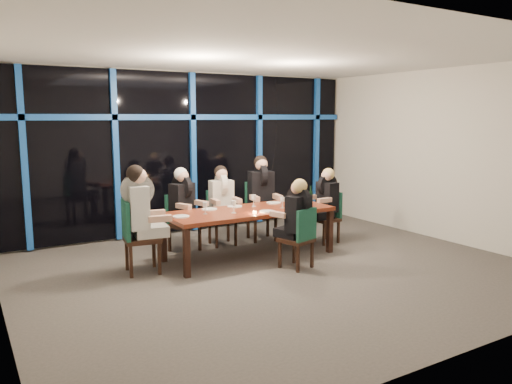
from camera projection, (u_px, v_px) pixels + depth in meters
room at (279, 127)px, 6.82m from camera, size 7.04×7.00×3.02m
window_wall at (193, 150)px, 9.38m from camera, size 6.86×0.43×2.94m
dining_table at (249, 214)px, 7.70m from camera, size 2.60×1.00×0.75m
chair_far_left at (181, 219)px, 8.11m from camera, size 0.56×0.56×0.93m
chair_far_mid at (221, 214)px, 8.53m from camera, size 0.47×0.47×0.92m
chair_far_right at (260, 207)px, 8.88m from camera, size 0.55×0.55×1.02m
chair_end_left at (135, 233)px, 6.90m from camera, size 0.55×0.55×1.04m
chair_end_right at (329, 214)px, 8.66m from camera, size 0.43×0.43×0.88m
chair_near_mid at (301, 235)px, 7.11m from camera, size 0.51×0.51×0.89m
diner_far_left at (184, 197)px, 8.00m from camera, size 0.57×0.64×0.91m
diner_far_mid at (222, 194)px, 8.41m from camera, size 0.49×0.60×0.90m
diner_far_right at (262, 186)px, 8.74m from camera, size 0.56×0.68×0.99m
diner_end_left at (141, 203)px, 6.87m from camera, size 0.68×0.55×1.01m
diner_end_right at (326, 194)px, 8.57m from camera, size 0.56×0.45×0.86m
diner_near_mid at (297, 210)px, 7.10m from camera, size 0.52×0.60×0.87m
plate_far_left at (209, 209)px, 7.68m from camera, size 0.24×0.24×0.01m
plate_far_mid at (235, 206)px, 7.92m from camera, size 0.24×0.24×0.01m
plate_far_right at (274, 203)px, 8.25m from camera, size 0.24×0.24×0.01m
plate_end_left at (181, 216)px, 7.12m from camera, size 0.24×0.24×0.01m
plate_end_right at (300, 203)px, 8.27m from camera, size 0.24×0.24×0.01m
plate_near_mid at (267, 211)px, 7.50m from camera, size 0.24×0.24×0.01m
wine_bottle at (311, 198)px, 8.07m from camera, size 0.07×0.07×0.31m
water_pitcher at (299, 201)px, 7.83m from camera, size 0.13×0.12×0.22m
tea_light at (255, 212)px, 7.37m from camera, size 0.06×0.06×0.03m
wine_glass_a at (234, 204)px, 7.39m from camera, size 0.07×0.07×0.19m
wine_glass_b at (254, 198)px, 7.93m from camera, size 0.07×0.07×0.19m
wine_glass_c at (282, 200)px, 7.80m from camera, size 0.07×0.07×0.17m
wine_glass_d at (205, 206)px, 7.31m from camera, size 0.07×0.07×0.18m
wine_glass_e at (298, 196)px, 8.25m from camera, size 0.06×0.06×0.16m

